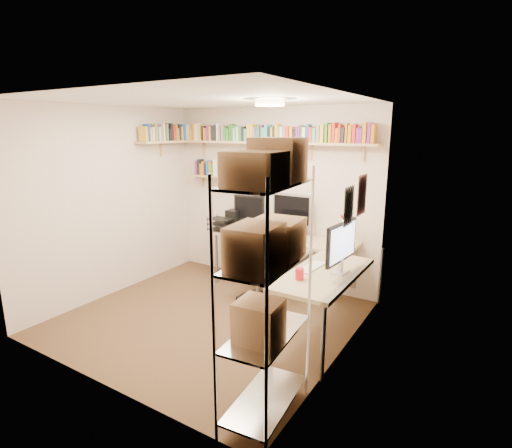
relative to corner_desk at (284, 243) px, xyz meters
The scene contains 6 objects.
ground 1.32m from the corner_desk, 117.51° to the right, with size 3.20×3.20×0.00m, color #41271B.
room_shell 1.32m from the corner_desk, 117.32° to the right, with size 3.24×3.04×2.52m.
wall_shelves 1.59m from the corner_desk, 159.10° to the left, with size 3.12×1.09×0.80m.
corner_desk is the anchor object (origin of this frame).
office_chair 0.44m from the corner_desk, 138.49° to the right, with size 0.56×0.58×1.06m.
wire_rack 2.36m from the corner_desk, 65.86° to the right, with size 0.48×0.87×2.15m.
Camera 1 is at (2.77, -3.44, 2.21)m, focal length 28.00 mm.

